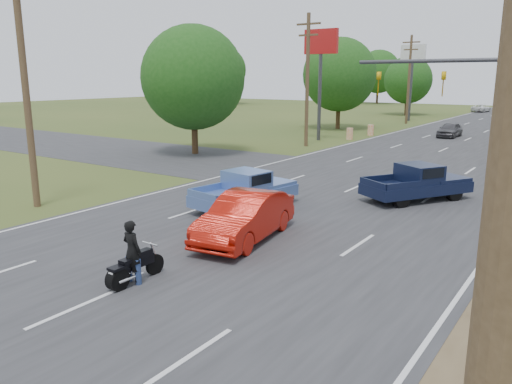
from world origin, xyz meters
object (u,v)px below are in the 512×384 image
Objects in this scene: red_convertible at (245,217)px; distant_car_grey at (450,130)px; motorcycle at (132,269)px; distant_car_white at (481,108)px; blue_pickup at (247,189)px; navy_pickup at (419,182)px; rider at (132,254)px.

red_convertible reaches higher than distant_car_grey.
motorcycle is 77.26m from distant_car_white.
distant_car_white is at bearing 86.13° from red_convertible.
red_convertible is 0.96× the size of blue_pickup.
red_convertible is 0.93× the size of navy_pickup.
blue_pickup is 1.16× the size of distant_car_white.
distant_car_white reaches higher than motorcycle.
red_convertible is at bearing -85.66° from distant_car_grey.
motorcycle is 0.48× the size of distant_car_grey.
navy_pickup is at bearing 53.96° from blue_pickup.
red_convertible is 9.33m from navy_pickup.
motorcycle is at bearing -66.22° from blue_pickup.
motorcycle is at bearing -86.46° from distant_car_grey.
blue_pickup is (-2.13, 8.08, 0.37)m from motorcycle.
rider is at bearing -86.46° from distant_car_grey.
distant_car_white is (-6.77, 72.36, -0.19)m from red_convertible.
rider is 77.23m from distant_car_white.
distant_car_white is at bearing 129.98° from navy_pickup.
rider is 13.83m from navy_pickup.
motorcycle is 0.39m from rider.
distant_car_grey is 0.92× the size of distant_car_white.
rider is at bearing -72.41° from navy_pickup.
rider is 0.38× the size of distant_car_white.
navy_pickup is at bearing 76.89° from motorcycle.
blue_pickup is (-2.41, 3.45, 0.01)m from red_convertible.
distant_car_grey is (-5.04, 25.50, -0.14)m from navy_pickup.
distant_car_white is at bearing -84.66° from rider.
distant_car_grey is (-1.77, 38.97, 0.25)m from motorcycle.
rider is at bearing -66.16° from blue_pickup.
rider reaches higher than motorcycle.
red_convertible is at bearing 102.46° from distant_car_white.
distant_car_grey is (0.36, 30.89, -0.12)m from blue_pickup.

